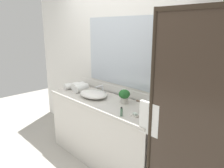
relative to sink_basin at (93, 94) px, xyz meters
The scene contains 13 objects.
ground_plane 0.96m from the sink_basin, ahead, with size 8.00×8.00×0.00m, color #B7B2A8.
wall_back_with_mirror 0.55m from the sink_basin, 61.53° to the left, with size 4.40×0.06×2.60m.
vanity_cabinet 0.53m from the sink_basin, ahead, with size 1.80×0.58×0.90m.
shower_enclosure 1.49m from the sink_basin, ahead, with size 1.20×0.59×2.00m.
sink_basin is the anchor object (origin of this frame).
faucet 0.16m from the sink_basin, 90.00° to the left, with size 0.17×0.15×0.14m.
potted_plant 0.48m from the sink_basin, 15.89° to the left, with size 0.15×0.15×0.18m.
soap_dish 0.83m from the sink_basin, ahead, with size 0.10×0.07×0.04m.
amenity_bottle_lotion 0.85m from the sink_basin, 16.25° to the left, with size 0.03×0.03×0.09m.
amenity_bottle_shampoo 0.75m from the sink_basin, 15.11° to the right, with size 0.03×0.03×0.10m.
rolled_towel_near_edge 0.56m from the sink_basin, behind, with size 0.10×0.10×0.22m, color white.
rolled_towel_middle 0.46m from the sink_basin, behind, with size 0.11×0.11×0.20m, color white.
rolled_towel_far_edge 0.34m from the sink_basin, behind, with size 0.11×0.11×0.25m, color white.
Camera 1 is at (2.04, -1.82, 1.84)m, focal length 34.71 mm.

